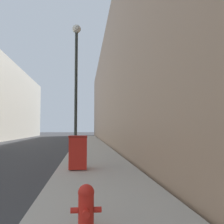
% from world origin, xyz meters
% --- Properties ---
extents(sidewalk_right, '(3.12, 60.00, 0.14)m').
position_xyz_m(sidewalk_right, '(5.59, 18.00, 0.07)').
color(sidewalk_right, '#ADA89E').
rests_on(sidewalk_right, ground).
extents(building_right_stone, '(12.00, 60.00, 12.52)m').
position_xyz_m(building_right_stone, '(13.24, 26.00, 6.26)').
color(building_right_stone, '#9E7F66').
rests_on(building_right_stone, ground).
extents(fire_hydrant, '(0.49, 0.37, 0.68)m').
position_xyz_m(fire_hydrant, '(5.12, 1.70, 0.49)').
color(fire_hydrant, red).
rests_on(fire_hydrant, sidewalk_right).
extents(trash_bin, '(0.69, 0.67, 1.28)m').
position_xyz_m(trash_bin, '(4.84, 7.31, 0.79)').
color(trash_bin, red).
rests_on(trash_bin, sidewalk_right).
extents(lamppost, '(0.44, 0.44, 6.87)m').
position_xyz_m(lamppost, '(4.63, 10.29, 4.30)').
color(lamppost, '#2D332D').
rests_on(lamppost, sidewalk_right).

